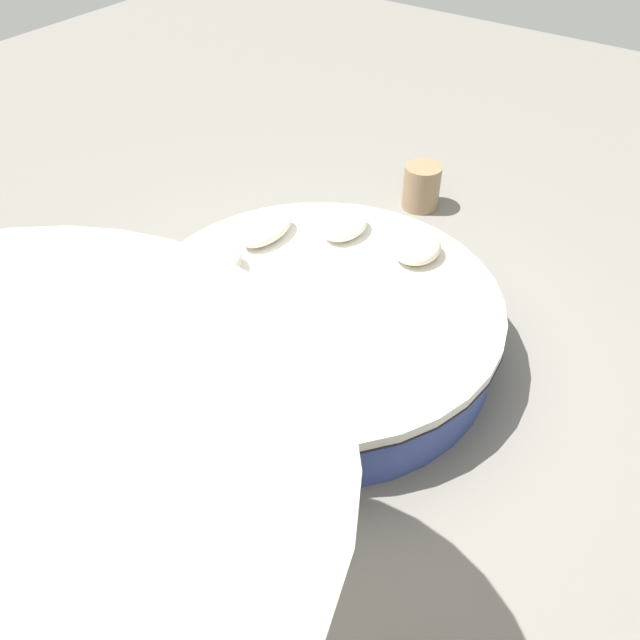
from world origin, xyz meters
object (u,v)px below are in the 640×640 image
at_px(throw_pillow_2, 266,229).
at_px(throw_pillow_3, 212,266).
at_px(throw_pillow_0, 417,248).
at_px(throw_pillow_1, 345,226).
at_px(round_bed, 320,324).
at_px(side_table, 421,187).

xyz_separation_m(throw_pillow_2, throw_pillow_3, (0.62, -0.01, 0.01)).
xyz_separation_m(throw_pillow_0, throw_pillow_3, (1.09, -1.12, 0.01)).
bearing_deg(throw_pillow_0, throw_pillow_1, -85.23).
bearing_deg(throw_pillow_3, round_bed, 106.19).
relative_size(round_bed, throw_pillow_0, 6.19).
relative_size(round_bed, throw_pillow_3, 5.07).
bearing_deg(round_bed, throw_pillow_2, -115.86).
distance_m(round_bed, throw_pillow_1, 0.92).
bearing_deg(throw_pillow_0, round_bed, -19.97).
bearing_deg(throw_pillow_1, throw_pillow_2, -49.04).
bearing_deg(throw_pillow_0, throw_pillow_3, -45.85).
bearing_deg(throw_pillow_1, side_table, -177.49).
xyz_separation_m(round_bed, throw_pillow_3, (0.24, -0.81, 0.34)).
height_order(throw_pillow_3, side_table, throw_pillow_3).
relative_size(throw_pillow_1, throw_pillow_2, 0.84).
bearing_deg(throw_pillow_0, throw_pillow_2, -67.25).
relative_size(throw_pillow_2, throw_pillow_3, 1.04).
relative_size(round_bed, throw_pillow_2, 4.87).
distance_m(throw_pillow_0, throw_pillow_3, 1.57).
height_order(throw_pillow_0, throw_pillow_1, throw_pillow_0).
xyz_separation_m(throw_pillow_1, throw_pillow_3, (1.04, -0.49, 0.02)).
xyz_separation_m(throw_pillow_1, throw_pillow_2, (0.41, -0.48, 0.01)).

